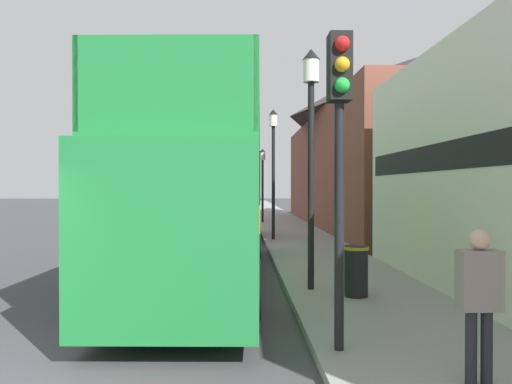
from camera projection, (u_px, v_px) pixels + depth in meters
The scene contains 11 objects.
ground_plane at pixel (172, 229), 26.08m from camera, with size 144.00×144.00×0.00m, color #3D3D3F.
sidewalk at pixel (292, 233), 23.27m from camera, with size 2.99×108.00×0.14m.
brick_terrace_rear at pixel (367, 151), 27.32m from camera, with size 6.00×22.95×8.42m.
tour_bus at pixel (208, 203), 11.71m from camera, with size 2.86×11.21×4.17m.
parked_car_ahead_of_bus at pixel (235, 222), 20.96m from camera, with size 1.94×4.31×1.54m.
pedestrian_nearest at pixel (479, 291), 5.16m from camera, with size 0.43×0.23×1.62m.
traffic_signal at pixel (340, 119), 6.25m from camera, with size 0.28×0.42×3.99m.
lamp_post_nearest at pixel (311, 124), 10.03m from camera, with size 0.35×0.35×4.84m.
lamp_post_second at pixel (273, 151), 19.66m from camera, with size 0.35×0.35×5.13m.
lamp_post_third at pixel (263, 171), 29.29m from camera, with size 0.35×0.35×4.33m.
litter_bin at pixel (356, 270), 9.38m from camera, with size 0.48×0.48×0.96m.
Camera 1 is at (3.57, -5.19, 2.20)m, focal length 35.00 mm.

